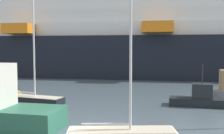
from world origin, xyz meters
name	(u,v)px	position (x,y,z in m)	size (l,w,h in m)	color
sailboat_1	(122,134)	(2.94, -0.24, 0.51)	(6.22, 2.94, 10.10)	white
sailboat_3	(30,97)	(-7.64, 9.07, 0.58)	(6.97, 2.65, 12.31)	black
fishing_boat_0	(200,99)	(8.19, 10.74, 0.70)	(5.27, 1.96, 3.88)	black
channel_buoy_1	(18,94)	(-10.45, 11.59, 0.35)	(0.70, 0.70, 1.31)	orange
cruise_ship	(97,36)	(-8.66, 37.95, 7.53)	(133.31, 24.76, 23.49)	black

